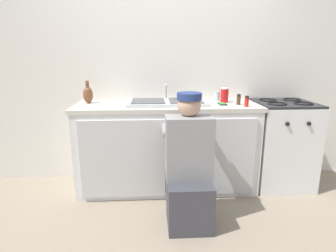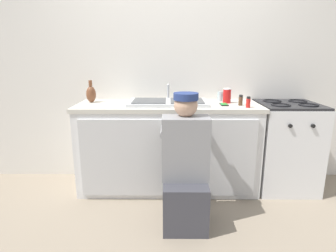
% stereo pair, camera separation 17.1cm
% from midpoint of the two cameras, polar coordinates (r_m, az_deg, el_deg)
% --- Properties ---
extents(ground_plane, '(12.00, 12.00, 0.00)m').
position_cam_midpoint_polar(ground_plane, '(2.88, -1.63, -14.66)').
color(ground_plane, gray).
extents(back_wall, '(6.00, 0.10, 2.50)m').
position_cam_midpoint_polar(back_wall, '(3.18, -2.17, 11.65)').
color(back_wall, silver).
rests_on(back_wall, ground_plane).
extents(counter_cabinet, '(1.82, 0.62, 0.87)m').
position_cam_midpoint_polar(counter_cabinet, '(2.97, -1.86, -4.57)').
color(counter_cabinet, white).
rests_on(counter_cabinet, ground_plane).
extents(countertop, '(1.86, 0.62, 0.04)m').
position_cam_midpoint_polar(countertop, '(2.87, -1.94, 4.11)').
color(countertop, beige).
rests_on(countertop, counter_cabinet).
extents(sink_double_basin, '(0.80, 0.44, 0.19)m').
position_cam_midpoint_polar(sink_double_basin, '(2.86, -1.95, 4.89)').
color(sink_double_basin, silver).
rests_on(sink_double_basin, countertop).
extents(stove_range, '(0.60, 0.62, 0.93)m').
position_cam_midpoint_polar(stove_range, '(3.25, 20.52, -3.38)').
color(stove_range, white).
rests_on(stove_range, ground_plane).
extents(plumber_person, '(0.42, 0.61, 1.10)m').
position_cam_midpoint_polar(plumber_person, '(2.35, 2.16, -9.22)').
color(plumber_person, '#3F3F47').
rests_on(plumber_person, ground_plane).
extents(vase_decorative, '(0.10, 0.10, 0.23)m').
position_cam_midpoint_polar(vase_decorative, '(3.03, -17.52, 6.11)').
color(vase_decorative, brown).
rests_on(vase_decorative, countertop).
extents(cell_phone, '(0.07, 0.14, 0.01)m').
position_cam_midpoint_polar(cell_phone, '(2.87, 9.30, 4.47)').
color(cell_phone, black).
rests_on(cell_phone, countertop).
extents(spice_bottle_pepper, '(0.04, 0.04, 0.10)m').
position_cam_midpoint_polar(spice_bottle_pepper, '(2.88, 12.51, 5.26)').
color(spice_bottle_pepper, '#513823').
rests_on(spice_bottle_pepper, countertop).
extents(water_glass, '(0.06, 0.06, 0.10)m').
position_cam_midpoint_polar(water_glass, '(3.10, 8.42, 6.05)').
color(water_glass, '#ADC6CC').
rests_on(water_glass, countertop).
extents(soda_cup_red, '(0.08, 0.08, 0.15)m').
position_cam_midpoint_polar(soda_cup_red, '(2.99, 9.79, 6.19)').
color(soda_cup_red, red).
rests_on(soda_cup_red, countertop).
extents(spice_bottle_red, '(0.04, 0.04, 0.10)m').
position_cam_midpoint_polar(spice_bottle_red, '(2.79, 14.01, 4.86)').
color(spice_bottle_red, red).
rests_on(spice_bottle_red, countertop).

